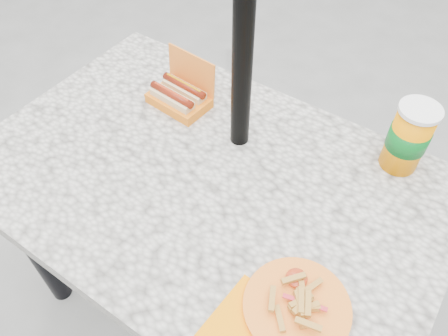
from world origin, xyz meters
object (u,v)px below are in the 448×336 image
Objects in this scene: hotdog_box at (180,95)px; fries_plate at (294,307)px; umbrella_pole at (244,24)px; soda_cup at (408,138)px.

hotdog_box is 0.69m from fries_plate.
umbrella_pole is 0.39m from hotdog_box.
umbrella_pole reaches higher than soda_cup.
umbrella_pole is at bearing -157.84° from soda_cup.
umbrella_pole is 12.06× the size of hotdog_box.
fries_plate is at bearing -27.87° from hotdog_box.
umbrella_pole is at bearing -1.64° from hotdog_box.
soda_cup is at bearing 86.16° from fries_plate.
fries_plate is at bearing -44.17° from umbrella_pole.
umbrella_pole reaches higher than hotdog_box.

